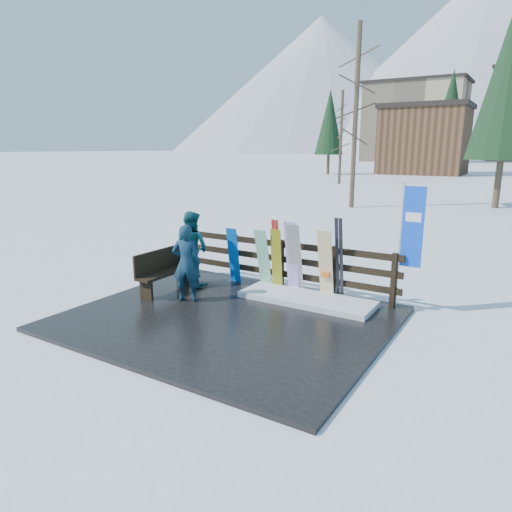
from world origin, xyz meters
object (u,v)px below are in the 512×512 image
Objects in this scene: snowboard_1 at (263,259)px; rental_flag at (410,232)px; snowboard_2 at (277,260)px; snowboard_3 at (292,258)px; bench at (162,270)px; snowboard_4 at (295,259)px; snowboard_5 at (326,265)px; snowboard_0 at (234,256)px; person_front at (186,263)px; person_back at (192,249)px.

rental_flag is at bearing 4.83° from snowboard_1.
snowboard_2 is 0.87× the size of snowboard_3.
snowboard_4 reaches higher than bench.
snowboard_2 is at bearing 180.00° from snowboard_3.
snowboard_2 is 0.48m from snowboard_4.
snowboard_4 reaches higher than snowboard_5.
snowboard_5 is at bearing 0.00° from snowboard_4.
rental_flag is (2.45, 0.27, 0.78)m from snowboard_3.
bench is at bearing -124.33° from snowboard_0.
person_front is (-1.67, -1.65, 0.01)m from snowboard_3.
snowboard_1 is 3.33m from rental_flag.
snowboard_3 is 1.00× the size of person_front.
snowboard_1 is 0.87× the size of person_front.
snowboard_4 is at bearing -160.24° from person_back.
person_front reaches higher than snowboard_2.
person_back reaches higher than snowboard_5.
snowboard_2 is 2.05m from person_back.
snowboard_5 is at bearing 0.00° from snowboard_3.
snowboard_3 is at bearing -159.71° from person_back.
person_back is at bearing -168.87° from rental_flag.
person_front reaches higher than snowboard_3.
snowboard_1 is 1.56m from snowboard_5.
bench is at bearing -156.88° from snowboard_5.
snowboard_4 is at bearing -0.00° from snowboard_2.
snowboard_3 is 2.59m from rental_flag.
snowboard_4 is (0.08, -0.00, -0.02)m from snowboard_3.
person_back is (-4.77, -0.94, -0.71)m from rental_flag.
snowboard_1 is at bearing -144.31° from person_front.
bench is 0.90× the size of snowboard_3.
person_front is (-1.28, -1.65, 0.11)m from snowboard_2.
snowboard_4 reaches higher than snowboard_1.
snowboard_2 is 0.40m from snowboard_3.
snowboard_3 reaches higher than snowboard_1.
snowboard_3 reaches higher than snowboard_0.
snowboard_4 is 0.63× the size of rental_flag.
snowboard_5 reaches higher than bench.
snowboard_4 is at bearing -173.49° from rental_flag.
person_back reaches higher than snowboard_4.
bench is at bearing -151.41° from snowboard_4.
snowboard_5 is at bearing 23.12° from bench.
rental_flag is at bearing -164.66° from person_back.
snowboard_3 is (0.39, -0.00, 0.10)m from snowboard_2.
person_front is at bearing -127.77° from snowboard_2.
snowboard_4 is at bearing -0.00° from snowboard_0.
rental_flag is (2.37, 0.27, 0.80)m from snowboard_4.
person_back reaches higher than person_front.
person_front is (-0.93, -1.65, 0.13)m from snowboard_1.
snowboard_3 is at bearing 0.00° from snowboard_1.
snowboard_3 is 0.09m from snowboard_4.
snowboard_3 is 0.64× the size of rental_flag.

